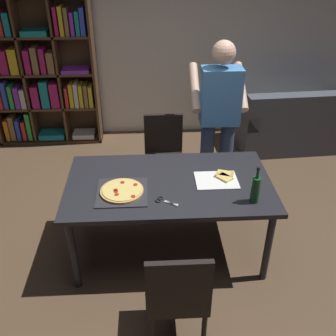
{
  "coord_description": "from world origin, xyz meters",
  "views": [
    {
      "loc": [
        -0.16,
        -2.72,
        2.57
      ],
      "look_at": [
        0.0,
        0.15,
        0.8
      ],
      "focal_mm": 41.22,
      "sensor_mm": 36.0,
      "label": 1
    }
  ],
  "objects": [
    {
      "name": "bookshelf",
      "position": [
        -1.57,
        2.37,
        0.96
      ],
      "size": [
        1.4,
        0.35,
        1.95
      ],
      "color": "#513823",
      "rests_on": "ground_plane"
    },
    {
      "name": "wine_bottle",
      "position": [
        0.65,
        -0.31,
        0.87
      ],
      "size": [
        0.07,
        0.07,
        0.32
      ],
      "color": "#194723",
      "rests_on": "dining_table"
    },
    {
      "name": "chair_far_side",
      "position": [
        0.0,
        0.98,
        0.51
      ],
      "size": [
        0.42,
        0.42,
        0.9
      ],
      "color": "black",
      "rests_on": "ground_plane"
    },
    {
      "name": "kitchen_scissors",
      "position": [
        -0.06,
        -0.27,
        0.76
      ],
      "size": [
        0.19,
        0.15,
        0.01
      ],
      "color": "silver",
      "rests_on": "dining_table"
    },
    {
      "name": "ground_plane",
      "position": [
        0.0,
        0.0,
        0.0
      ],
      "size": [
        12.0,
        12.0,
        0.0
      ],
      "primitive_type": "plane",
      "color": "brown"
    },
    {
      "name": "pepperoni_pizza_on_tray",
      "position": [
        -0.39,
        -0.13,
        0.77
      ],
      "size": [
        0.41,
        0.41,
        0.04
      ],
      "color": "#2D2D33",
      "rests_on": "dining_table"
    },
    {
      "name": "person_serving_pizza",
      "position": [
        0.54,
        0.76,
        1.0
      ],
      "size": [
        0.55,
        0.54,
        1.75
      ],
      "color": "#38476B",
      "rests_on": "ground_plane"
    },
    {
      "name": "dining_table",
      "position": [
        0.0,
        0.0,
        0.68
      ],
      "size": [
        1.75,
        0.98,
        0.75
      ],
      "color": "#232328",
      "rests_on": "ground_plane"
    },
    {
      "name": "back_wall",
      "position": [
        0.0,
        2.6,
        1.4
      ],
      "size": [
        6.4,
        0.1,
        2.8
      ],
      "primitive_type": "cube",
      "color": "silver",
      "rests_on": "ground_plane"
    },
    {
      "name": "pizza_slices_on_towel",
      "position": [
        0.43,
        0.02,
        0.76
      ],
      "size": [
        0.36,
        0.28,
        0.03
      ],
      "color": "white",
      "rests_on": "dining_table"
    },
    {
      "name": "couch",
      "position": [
        1.9,
        1.99,
        0.3
      ],
      "size": [
        1.75,
        0.95,
        0.85
      ],
      "color": "#4C515B",
      "rests_on": "ground_plane"
    },
    {
      "name": "chair_near_camera",
      "position": [
        -0.0,
        -0.98,
        0.51
      ],
      "size": [
        0.42,
        0.42,
        0.9
      ],
      "color": "black",
      "rests_on": "ground_plane"
    }
  ]
}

